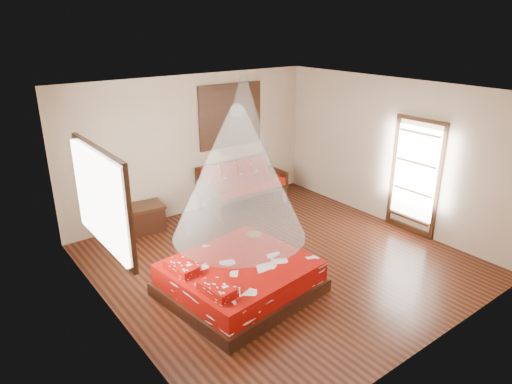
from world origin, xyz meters
TOP-DOWN VIEW (x-y plane):
  - room at (0.00, 0.00)m, footprint 5.54×5.54m
  - bed at (-1.10, -0.40)m, footprint 2.21×2.04m
  - daybed at (0.91, 2.38)m, footprint 1.86×0.82m
  - storage_chest at (-1.30, 2.45)m, footprint 0.80×0.63m
  - shutter_panel at (0.91, 2.72)m, footprint 1.52×0.06m
  - window_left at (-2.71, 0.20)m, footprint 0.10×1.74m
  - glazed_door at (2.72, -0.60)m, footprint 0.08×1.02m
  - wine_tray at (-0.38, 0.19)m, footprint 0.23×0.23m
  - mosquito_net_main at (-1.09, -0.40)m, footprint 1.85×1.85m
  - mosquito_net_daybed at (0.91, 2.25)m, footprint 0.99×0.99m

SIDE VIEW (x-z plane):
  - bed at x=-1.10m, z-range -0.07..0.57m
  - storage_chest at x=-1.30m, z-range 0.00..0.52m
  - daybed at x=0.91m, z-range 0.04..1.00m
  - wine_tray at x=-0.38m, z-range 0.45..0.64m
  - glazed_door at x=2.72m, z-range -0.01..2.15m
  - room at x=0.00m, z-range -0.02..2.82m
  - window_left at x=-2.71m, z-range 1.03..2.37m
  - mosquito_net_main at x=-1.09m, z-range 0.95..2.75m
  - shutter_panel at x=0.91m, z-range 1.24..2.56m
  - mosquito_net_daybed at x=0.91m, z-range 1.25..2.75m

